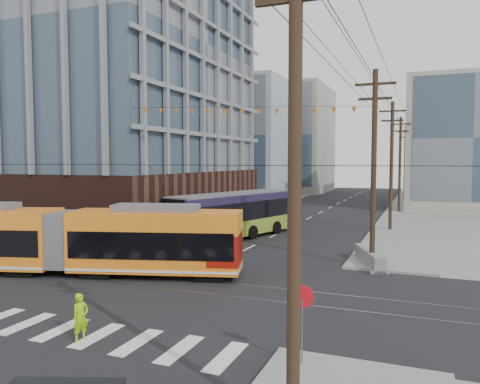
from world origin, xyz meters
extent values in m
plane|color=slate|center=(0.00, 0.00, 0.00)|extent=(160.00, 160.00, 0.00)
cube|color=#381E16|center=(-22.00, 23.00, 14.30)|extent=(30.00, 25.00, 28.60)
cube|color=#8C99A5|center=(-17.00, 52.00, 9.00)|extent=(18.00, 16.00, 18.00)
cube|color=gray|center=(16.00, 48.00, 8.00)|extent=(14.00, 14.00, 16.00)
cube|color=gray|center=(-14.00, 72.00, 10.00)|extent=(16.00, 18.00, 20.00)
cube|color=#8C99A5|center=(18.00, 68.00, 7.00)|extent=(16.00, 16.00, 14.00)
cylinder|color=black|center=(8.50, -6.00, 5.50)|extent=(0.30, 0.30, 11.00)
cylinder|color=black|center=(8.50, 56.00, 5.50)|extent=(0.30, 0.30, 11.00)
imported|color=#939DA6|center=(-5.27, 14.87, 0.74)|extent=(2.63, 4.77, 1.49)
imported|color=#C0B0B3|center=(-5.53, 20.12, 0.64)|extent=(3.44, 4.76, 1.28)
imported|color=slate|center=(-5.70, 21.64, 0.69)|extent=(3.79, 5.41, 1.37)
imported|color=#91E009|center=(0.56, -3.55, 0.80)|extent=(0.51, 0.66, 1.60)
cube|color=#5B5B63|center=(8.30, 11.67, 0.44)|extent=(2.51, 4.49, 0.88)
camera|label=1|loc=(11.09, -15.78, 6.00)|focal=35.00mm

